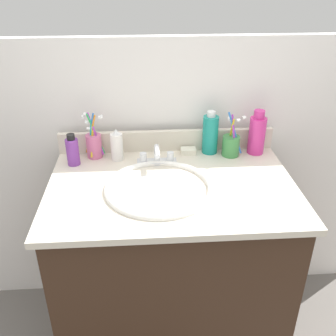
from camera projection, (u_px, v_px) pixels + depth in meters
ground_plane at (171, 334)px, 1.82m from camera, size 6.00×6.00×0.00m
vanity_cabinet at (171, 271)px, 1.63m from camera, size 0.88×0.56×0.81m
countertop at (172, 187)px, 1.43m from camera, size 0.92×0.61×0.02m
backsplash at (167, 140)px, 1.66m from camera, size 0.92×0.02×0.09m
back_wall at (166, 178)px, 1.82m from camera, size 2.02×0.04×1.30m
sink_basin at (159, 196)px, 1.41m from camera, size 0.40×0.40×0.11m
faucet at (157, 158)px, 1.55m from camera, size 0.16×0.10×0.08m
bottle_cream_purple at (73, 151)px, 1.54m from camera, size 0.05×0.05×0.13m
bottle_mouthwash_teal at (210, 134)px, 1.62m from camera, size 0.07×0.07×0.19m
bottle_soap_pink at (257, 134)px, 1.62m from camera, size 0.07×0.07×0.19m
bottle_lotion_white at (117, 146)px, 1.57m from camera, size 0.05×0.05×0.14m
cup_pink at (94, 144)px, 1.60m from camera, size 0.09×0.08×0.20m
cup_green at (231, 145)px, 1.61m from camera, size 0.08×0.08×0.19m
soap_bar at (188, 151)px, 1.64m from camera, size 0.06×0.04×0.02m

